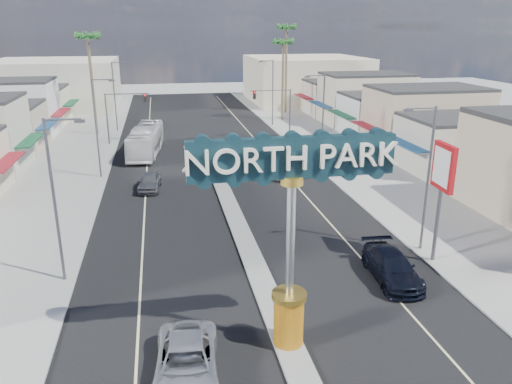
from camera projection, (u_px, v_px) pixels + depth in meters
name	position (u px, v px, depth m)	size (l,w,h in m)	color
ground	(215.00, 172.00, 47.98)	(160.00, 160.00, 0.00)	gray
road	(215.00, 172.00, 47.98)	(20.00, 120.00, 0.01)	black
median_island	(243.00, 236.00, 33.05)	(1.30, 30.00, 0.16)	gray
sidewalk_left	(63.00, 179.00, 45.44)	(8.00, 120.00, 0.12)	gray
sidewalk_right	(353.00, 164.00, 50.48)	(8.00, 120.00, 0.12)	gray
storefront_row_right	(391.00, 112.00, 63.47)	(12.00, 42.00, 6.00)	#B7B29E
backdrop_far_left	(56.00, 84.00, 84.67)	(20.00, 20.00, 8.00)	#B7B29E
backdrop_far_right	(305.00, 79.00, 92.61)	(20.00, 20.00, 8.00)	beige
gateway_sign	(291.00, 220.00, 20.00)	(8.20, 1.50, 9.15)	#B55D0D
traffic_signal_left	(122.00, 108.00, 58.01)	(5.09, 0.45, 6.00)	#47474C
traffic_signal_right	(276.00, 104.00, 61.32)	(5.09, 0.45, 6.00)	#47474C
streetlight_l_near	(57.00, 193.00, 25.87)	(2.03, 0.22, 9.00)	#47474C
streetlight_l_mid	(98.00, 124.00, 44.50)	(2.03, 0.22, 9.00)	#47474C
streetlight_l_far	(116.00, 93.00, 64.99)	(2.03, 0.22, 9.00)	#47474C
streetlight_r_near	(426.00, 172.00, 29.63)	(2.03, 0.22, 9.00)	#47474C
streetlight_r_mid	(321.00, 116.00, 48.26)	(2.03, 0.22, 9.00)	#47474C
streetlight_r_far	(272.00, 89.00, 68.76)	(2.03, 0.22, 9.00)	#47474C
palm_left_far	(88.00, 42.00, 60.64)	(2.60, 2.60, 13.10)	brown
palm_right_mid	(283.00, 46.00, 71.20)	(2.60, 2.60, 12.10)	brown
palm_right_far	(287.00, 33.00, 76.59)	(2.60, 2.60, 14.10)	brown
suv_left	(186.00, 363.00, 19.58)	(2.48, 5.39, 1.50)	silver
suv_right	(392.00, 267.00, 27.36)	(2.15, 5.28, 1.53)	black
car_parked_left	(150.00, 181.00, 42.55)	(1.73, 4.30, 1.46)	slate
car_parked_right	(281.00, 166.00, 46.77)	(1.80, 5.16, 1.70)	silver
city_bus	(146.00, 140.00, 54.18)	(2.60, 11.10, 3.09)	silver
bank_pylon_sign	(443.00, 174.00, 27.98)	(0.42, 2.21, 7.04)	#47474C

